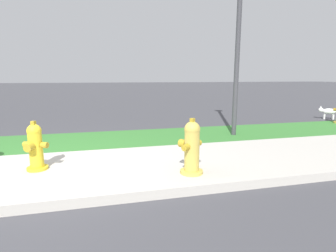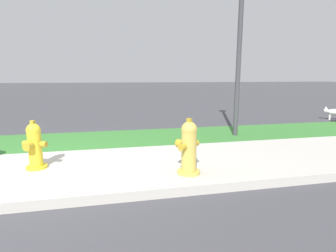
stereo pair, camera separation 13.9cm
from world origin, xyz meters
name	(u,v)px [view 1 (the left image)]	position (x,y,z in m)	size (l,w,h in m)	color
ground_plane	(35,174)	(0.00, 0.00, 0.00)	(120.00, 120.00, 0.00)	#424247
sidewalk_pavement	(35,173)	(0.00, 0.00, 0.01)	(18.00, 2.11, 0.01)	#BCB7AD
grass_verge	(58,142)	(0.00, 1.92, 0.00)	(18.00, 1.73, 0.01)	#387A33
street_curb	(7,208)	(0.00, -1.14, 0.06)	(18.00, 0.16, 0.12)	#BCB7AD
fire_hydrant_at_driveway	(36,147)	(0.00, 0.15, 0.36)	(0.38, 0.35, 0.74)	yellow
fire_hydrant_by_grass_verge	(192,147)	(2.19, -0.52, 0.39)	(0.37, 0.37, 0.81)	gold
small_white_dog	(327,111)	(8.12, 3.13, 0.25)	(0.50, 0.40, 0.42)	white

